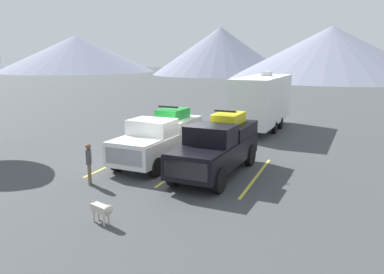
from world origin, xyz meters
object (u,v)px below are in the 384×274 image
object	(u,v)px
person_a	(89,161)
pickup_truck_b	(218,145)
dog	(103,209)
camper_trailer_a	(262,100)
pickup_truck_a	(160,138)

from	to	relation	value
person_a	pickup_truck_b	bearing A→B (deg)	37.59
person_a	dog	world-z (taller)	person_a
pickup_truck_b	camper_trailer_a	bearing A→B (deg)	91.74
pickup_truck_b	person_a	xyz separation A→B (m)	(-4.11, -3.16, -0.28)
pickup_truck_b	dog	distance (m)	6.23
pickup_truck_a	person_a	distance (m)	4.06
camper_trailer_a	person_a	bearing A→B (deg)	-105.87
pickup_truck_a	dog	size ratio (longest dim) A/B	6.04
camper_trailer_a	person_a	distance (m)	13.94
pickup_truck_a	camper_trailer_a	distance (m)	9.88
pickup_truck_a	camper_trailer_a	world-z (taller)	camper_trailer_a
person_a	dog	distance (m)	3.82
pickup_truck_a	dog	distance (m)	6.92
person_a	dog	xyz separation A→B (m)	(2.54, -2.82, -0.47)
camper_trailer_a	dog	xyz separation A→B (m)	(-1.27, -16.19, -1.54)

